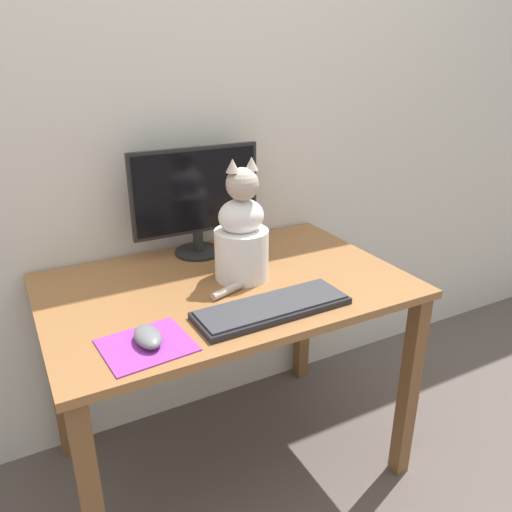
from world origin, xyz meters
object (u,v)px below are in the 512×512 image
(computer_mouse_left, at_px, (148,337))
(monitor, at_px, (196,198))
(keyboard, at_px, (272,307))
(cat, at_px, (242,235))

(computer_mouse_left, bearing_deg, monitor, 55.98)
(monitor, relative_size, computer_mouse_left, 4.06)
(keyboard, bearing_deg, monitor, 91.00)
(computer_mouse_left, relative_size, cat, 0.29)
(monitor, bearing_deg, keyboard, -87.88)
(keyboard, bearing_deg, cat, 82.88)
(cat, bearing_deg, computer_mouse_left, -146.65)
(monitor, height_order, cat, cat)
(monitor, relative_size, cat, 1.19)
(keyboard, height_order, cat, cat)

